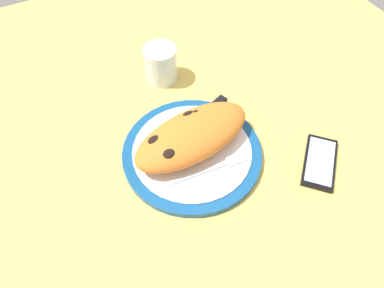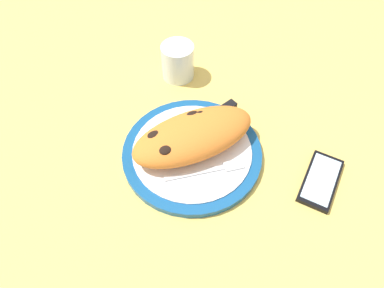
% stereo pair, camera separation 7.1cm
% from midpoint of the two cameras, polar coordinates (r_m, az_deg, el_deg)
% --- Properties ---
extents(ground_plane, '(1.50, 1.50, 0.03)m').
position_cam_midpoint_polar(ground_plane, '(0.76, -2.70, -2.58)').
color(ground_plane, '#DBB756').
extents(plate, '(0.29, 0.29, 0.02)m').
position_cam_midpoint_polar(plate, '(0.74, -2.76, -1.55)').
color(plate, navy).
rests_on(plate, ground_plane).
extents(calzone, '(0.27, 0.15, 0.06)m').
position_cam_midpoint_polar(calzone, '(0.71, -2.83, 1.17)').
color(calzone, orange).
rests_on(calzone, plate).
extents(fork, '(0.16, 0.03, 0.00)m').
position_cam_midpoint_polar(fork, '(0.70, 1.03, -3.85)').
color(fork, silver).
rests_on(fork, plate).
extents(knife, '(0.21, 0.10, 0.01)m').
position_cam_midpoint_polar(knife, '(0.78, -0.76, 4.20)').
color(knife, silver).
rests_on(knife, plate).
extents(smartphone, '(0.14, 0.13, 0.01)m').
position_cam_midpoint_polar(smartphone, '(0.76, 17.42, -2.99)').
color(smartphone, black).
rests_on(smartphone, ground_plane).
extents(water_glass, '(0.08, 0.08, 0.09)m').
position_cam_midpoint_polar(water_glass, '(0.88, -7.37, 12.27)').
color(water_glass, silver).
rests_on(water_glass, ground_plane).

